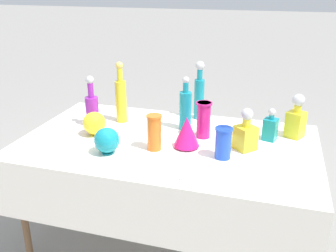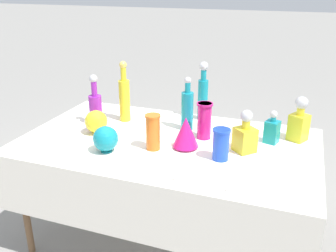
# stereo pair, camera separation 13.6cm
# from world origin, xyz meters

# --- Properties ---
(ground_plane) EXTENTS (40.00, 40.00, 0.00)m
(ground_plane) POSITION_xyz_m (0.00, 0.00, 0.00)
(ground_plane) COLOR gray
(display_table) EXTENTS (1.84, 1.07, 0.76)m
(display_table) POSITION_xyz_m (0.00, -0.04, 0.70)
(display_table) COLOR white
(display_table) RESTS_ON ground
(tall_bottle_0) EXTENTS (0.09, 0.09, 0.35)m
(tall_bottle_0) POSITION_xyz_m (-0.57, 0.11, 0.89)
(tall_bottle_0) COLOR purple
(tall_bottle_0) RESTS_ON display_table
(tall_bottle_1) EXTENTS (0.08, 0.08, 0.43)m
(tall_bottle_1) POSITION_xyz_m (-0.41, 0.24, 0.94)
(tall_bottle_1) COLOR yellow
(tall_bottle_1) RESTS_ON display_table
(tall_bottle_2) EXTENTS (0.08, 0.08, 0.36)m
(tall_bottle_2) POSITION_xyz_m (0.06, 0.22, 0.91)
(tall_bottle_2) COLOR teal
(tall_bottle_2) RESTS_ON display_table
(tall_bottle_3) EXTENTS (0.07, 0.07, 0.42)m
(tall_bottle_3) POSITION_xyz_m (0.10, 0.45, 0.95)
(tall_bottle_3) COLOR teal
(tall_bottle_3) RESTS_ON display_table
(square_decanter_0) EXTENTS (0.10, 0.10, 0.21)m
(square_decanter_0) POSITION_xyz_m (0.61, 0.20, 0.84)
(square_decanter_0) COLOR teal
(square_decanter_0) RESTS_ON display_table
(square_decanter_1) EXTENTS (0.15, 0.15, 0.26)m
(square_decanter_1) POSITION_xyz_m (0.48, 0.01, 0.86)
(square_decanter_1) COLOR yellow
(square_decanter_1) RESTS_ON display_table
(square_decanter_2) EXTENTS (0.14, 0.14, 0.29)m
(square_decanter_2) POSITION_xyz_m (0.76, 0.29, 0.88)
(square_decanter_2) COLOR yellow
(square_decanter_2) RESTS_ON display_table
(slender_vase_0) EXTENTS (0.10, 0.10, 0.23)m
(slender_vase_0) POSITION_xyz_m (0.20, 0.12, 0.88)
(slender_vase_0) COLOR #C61972
(slender_vase_0) RESTS_ON display_table
(slender_vase_1) EXTENTS (0.09, 0.09, 0.22)m
(slender_vase_1) POSITION_xyz_m (-0.04, -0.14, 0.88)
(slender_vase_1) COLOR orange
(slender_vase_1) RESTS_ON display_table
(slender_vase_2) EXTENTS (0.10, 0.10, 0.18)m
(slender_vase_2) POSITION_xyz_m (0.37, -0.14, 0.86)
(slender_vase_2) COLOR blue
(slender_vase_2) RESTS_ON display_table
(fluted_vase_0) EXTENTS (0.16, 0.16, 0.20)m
(fluted_vase_0) POSITION_xyz_m (0.13, -0.06, 0.86)
(fluted_vase_0) COLOR #C61972
(fluted_vase_0) RESTS_ON display_table
(round_bowl_0) EXTENTS (0.15, 0.15, 0.16)m
(round_bowl_0) POSITION_xyz_m (-0.48, -0.04, 0.84)
(round_bowl_0) COLOR yellow
(round_bowl_0) RESTS_ON display_table
(round_bowl_1) EXTENTS (0.15, 0.15, 0.16)m
(round_bowl_1) POSITION_xyz_m (-0.29, -0.27, 0.84)
(round_bowl_1) COLOR teal
(round_bowl_1) RESTS_ON display_table
(price_tag_left) EXTENTS (0.05, 0.01, 0.04)m
(price_tag_left) POSITION_xyz_m (0.50, -0.47, 0.78)
(price_tag_left) COLOR white
(price_tag_left) RESTS_ON display_table
(price_tag_center) EXTENTS (0.05, 0.01, 0.03)m
(price_tag_center) POSITION_xyz_m (-0.13, -0.44, 0.78)
(price_tag_center) COLOR white
(price_tag_center) RESTS_ON display_table
(price_tag_right) EXTENTS (0.06, 0.02, 0.04)m
(price_tag_right) POSITION_xyz_m (0.23, -0.46, 0.78)
(price_tag_right) COLOR white
(price_tag_right) RESTS_ON display_table
(cardboard_box_behind_left) EXTENTS (0.59, 0.41, 0.33)m
(cardboard_box_behind_left) POSITION_xyz_m (0.12, 1.24, 0.13)
(cardboard_box_behind_left) COLOR tan
(cardboard_box_behind_left) RESTS_ON ground
(cardboard_box_behind_right) EXTENTS (0.41, 0.47, 0.40)m
(cardboard_box_behind_right) POSITION_xyz_m (-0.45, 1.21, 0.16)
(cardboard_box_behind_right) COLOR tan
(cardboard_box_behind_right) RESTS_ON ground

